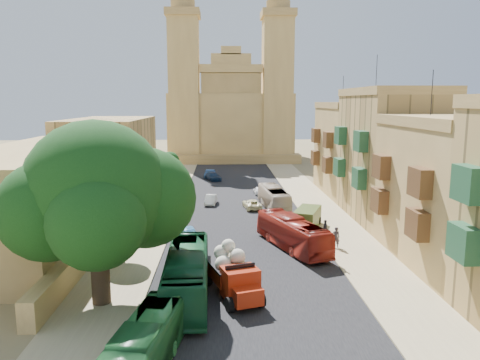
{
  "coord_description": "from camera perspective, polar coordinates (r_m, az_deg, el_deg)",
  "views": [
    {
      "loc": [
        -1.94,
        -23.82,
        12.39
      ],
      "look_at": [
        0.0,
        26.0,
        4.0
      ],
      "focal_mm": 35.0,
      "sensor_mm": 36.0,
      "label": 1
    }
  ],
  "objects": [
    {
      "name": "road_surface",
      "position": [
        55.26,
        -0.16,
        -3.4
      ],
      "size": [
        14.0,
        140.0,
        0.01
      ],
      "primitive_type": "cube",
      "color": "black",
      "rests_on": "ground"
    },
    {
      "name": "kerb_west",
      "position": [
        55.44,
        -7.42,
        -3.38
      ],
      "size": [
        0.25,
        140.0,
        0.12
      ],
      "primitive_type": "cube",
      "color": "tan",
      "rests_on": "ground"
    },
    {
      "name": "townhouse_b",
      "position": [
        39.72,
        24.58,
        -1.08
      ],
      "size": [
        9.0,
        14.0,
        14.9
      ],
      "color": "tan",
      "rests_on": "ground"
    },
    {
      "name": "street_tree_c",
      "position": [
        61.0,
        -9.8,
        1.08
      ],
      "size": [
        3.45,
        3.45,
        5.31
      ],
      "color": "#322519",
      "rests_on": "ground"
    },
    {
      "name": "red_truck",
      "position": [
        30.61,
        -0.86,
        -11.21
      ],
      "size": [
        3.94,
        6.33,
        3.49
      ],
      "color": "#A1220C",
      "rests_on": "ground"
    },
    {
      "name": "west_wall",
      "position": [
        46.51,
        -15.34,
        -5.1
      ],
      "size": [
        1.0,
        40.0,
        1.8
      ],
      "primitive_type": "cube",
      "color": "tan",
      "rests_on": "ground"
    },
    {
      "name": "olive_pickup",
      "position": [
        47.08,
        8.19,
        -4.64
      ],
      "size": [
        3.58,
        5.01,
        1.9
      ],
      "color": "#41511E",
      "rests_on": "ground"
    },
    {
      "name": "sidewalk_west",
      "position": [
        55.74,
        -9.99,
        -3.43
      ],
      "size": [
        5.0,
        140.0,
        0.01
      ],
      "primitive_type": "cube",
      "color": "tan",
      "rests_on": "ground"
    },
    {
      "name": "pedestrian_c",
      "position": [
        43.85,
        10.34,
        -5.87
      ],
      "size": [
        0.46,
        1.01,
        1.69
      ],
      "primitive_type": "imported",
      "rotation": [
        0.0,
        0.0,
        4.66
      ],
      "color": "#2F2F32",
      "rests_on": "ground"
    },
    {
      "name": "pedestrian_a",
      "position": [
        41.08,
        11.61,
        -6.87
      ],
      "size": [
        0.68,
        0.47,
        1.83
      ],
      "primitive_type": "imported",
      "rotation": [
        0.0,
        0.0,
        3.1
      ],
      "color": "#2D292F",
      "rests_on": "ground"
    },
    {
      "name": "bus_cream_east",
      "position": [
        54.84,
        4.15,
        -2.18
      ],
      "size": [
        3.07,
        9.25,
        2.53
      ],
      "primitive_type": "imported",
      "rotation": [
        0.0,
        0.0,
        3.25
      ],
      "color": "beige",
      "rests_on": "ground"
    },
    {
      "name": "ground",
      "position": [
        26.91,
        2.27,
        -17.86
      ],
      "size": [
        260.0,
        260.0,
        0.0
      ],
      "primitive_type": "plane",
      "color": "olive"
    },
    {
      "name": "car_cream",
      "position": [
        54.73,
        1.48,
        -2.95
      ],
      "size": [
        2.31,
        4.14,
        1.09
      ],
      "primitive_type": "imported",
      "rotation": [
        0.0,
        0.0,
        3.27
      ],
      "color": "beige",
      "rests_on": "ground"
    },
    {
      "name": "townhouse_d",
      "position": [
        65.61,
        13.63,
        3.83
      ],
      "size": [
        9.0,
        14.0,
        15.9
      ],
      "color": "tan",
      "rests_on": "ground"
    },
    {
      "name": "car_dkblue",
      "position": [
        74.45,
        -3.31,
        0.43
      ],
      "size": [
        3.04,
        4.5,
        1.21
      ],
      "primitive_type": "imported",
      "rotation": [
        0.0,
        0.0,
        0.35
      ],
      "color": "#12294B",
      "rests_on": "ground"
    },
    {
      "name": "car_white_a",
      "position": [
        57.01,
        -3.57,
        -2.42
      ],
      "size": [
        1.57,
        3.63,
        1.16
      ],
      "primitive_type": "imported",
      "rotation": [
        0.0,
        0.0,
        -0.1
      ],
      "color": "silver",
      "rests_on": "ground"
    },
    {
      "name": "car_white_b",
      "position": [
        63.25,
        2.31,
        -1.26
      ],
      "size": [
        1.4,
        3.2,
        1.07
      ],
      "primitive_type": "imported",
      "rotation": [
        0.0,
        0.0,
        3.19
      ],
      "color": "white",
      "rests_on": "ground"
    },
    {
      "name": "street_tree_a",
      "position": [
        37.77,
        -14.53,
        -4.37
      ],
      "size": [
        3.4,
        3.4,
        5.23
      ],
      "color": "#322519",
      "rests_on": "ground"
    },
    {
      "name": "bus_red_east",
      "position": [
        40.11,
        6.42,
        -6.47
      ],
      "size": [
        5.42,
        9.96,
        2.72
      ],
      "primitive_type": "imported",
      "rotation": [
        0.0,
        0.0,
        3.48
      ],
      "color": "maroon",
      "rests_on": "ground"
    },
    {
      "name": "church",
      "position": [
        102.49,
        -1.16,
        7.94
      ],
      "size": [
        28.0,
        22.5,
        36.3
      ],
      "color": "tan",
      "rests_on": "ground"
    },
    {
      "name": "townhouse_c",
      "position": [
        52.28,
        17.83,
        3.08
      ],
      "size": [
        9.0,
        14.0,
        17.4
      ],
      "color": "tan",
      "rests_on": "ground"
    },
    {
      "name": "bus_green_north",
      "position": [
        30.51,
        -6.48,
        -11.34
      ],
      "size": [
        2.87,
        11.13,
        3.08
      ],
      "primitive_type": "imported",
      "rotation": [
        0.0,
        0.0,
        0.03
      ],
      "color": "#134D2A",
      "rests_on": "ground"
    },
    {
      "name": "street_tree_b",
      "position": [
        49.42,
        -11.58,
        -1.76
      ],
      "size": [
        2.79,
        2.79,
        4.28
      ],
      "color": "#322519",
      "rests_on": "ground"
    },
    {
      "name": "street_tree_d",
      "position": [
        72.85,
        -8.57,
        2.2
      ],
      "size": [
        3.12,
        3.12,
        4.79
      ],
      "color": "#322519",
      "rests_on": "ground"
    },
    {
      "name": "kerb_east",
      "position": [
        55.93,
        7.03,
        -3.26
      ],
      "size": [
        0.25,
        140.0,
        0.12
      ],
      "primitive_type": "cube",
      "color": "tan",
      "rests_on": "ground"
    },
    {
      "name": "west_building_mid",
      "position": [
        70.08,
        -15.49,
        3.15
      ],
      "size": [
        10.0,
        22.0,
        10.0
      ],
      "primitive_type": "cube",
      "color": "tan",
      "rests_on": "ground"
    },
    {
      "name": "car_blue_a",
      "position": [
        42.58,
        -6.21,
        -6.55
      ],
      "size": [
        2.25,
        3.88,
        1.24
      ],
      "primitive_type": "imported",
      "rotation": [
        0.0,
        0.0,
        0.23
      ],
      "color": "#4F9ED1",
      "rests_on": "ground"
    },
    {
      "name": "car_blue_b",
      "position": [
        77.44,
        -3.71,
        0.79
      ],
      "size": [
        1.78,
        3.92,
        1.25
      ],
      "primitive_type": "imported",
      "rotation": [
        0.0,
        0.0,
        -0.12
      ],
      "color": "#3963A9",
      "rests_on": "ground"
    },
    {
      "name": "ficus_tree",
      "position": [
        29.36,
        -16.91,
        -1.99
      ],
      "size": [
        11.38,
        10.47,
        11.38
      ],
      "color": "#322519",
      "rests_on": "ground"
    },
    {
      "name": "sidewalk_east",
      "position": [
        56.4,
        9.55,
        -3.27
      ],
      "size": [
        5.0,
        140.0,
        0.01
      ],
      "primitive_type": "cube",
      "color": "tan",
      "rests_on": "ground"
    },
    {
      "name": "bus_green_south",
      "position": [
        23.07,
        -11.75,
        -19.55
      ],
      "size": [
        3.55,
        9.14,
        2.48
      ],
      "primitive_type": "imported",
      "rotation": [
        0.0,
        0.0,
        -0.17
      ],
      "color": "#20622E",
      "rests_on": "ground"
    },
    {
      "name": "west_building_low",
      "position": [
        45.53,
        -22.85,
        -1.57
      ],
      "size": [
        10.0,
        28.0,
        8.4
      ],
      "primitive_type": "cube",
      "color": "#9C7B44",
      "rests_on": "ground"
    }
  ]
}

